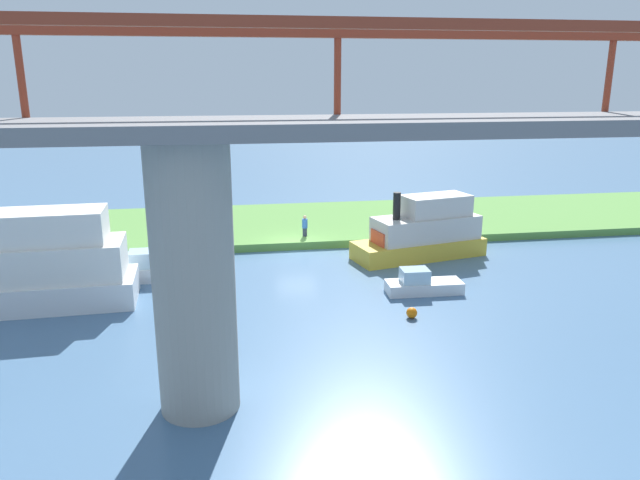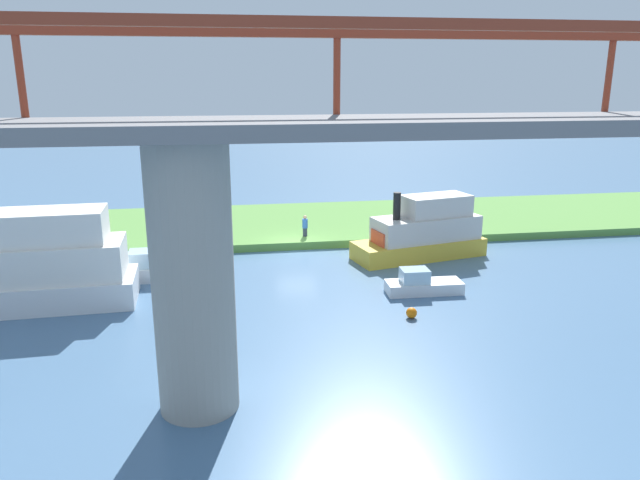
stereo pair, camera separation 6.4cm
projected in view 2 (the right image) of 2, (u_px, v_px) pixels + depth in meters
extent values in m
plane|color=#4C7093|center=(296.00, 250.00, 37.94)|extent=(160.00, 160.00, 0.00)
cube|color=#5B9342|center=(286.00, 224.00, 43.58)|extent=(80.00, 12.00, 0.50)
cylinder|color=#9E998E|center=(193.00, 280.00, 18.91)|extent=(2.60, 2.60, 8.92)
cube|color=slate|center=(184.00, 129.00, 17.66)|extent=(69.28, 4.00, 0.50)
cube|color=maroon|center=(182.00, 32.00, 18.81)|extent=(69.28, 0.30, 0.30)
cube|color=maroon|center=(172.00, 20.00, 15.00)|extent=(69.28, 0.30, 0.30)
cylinder|color=maroon|center=(609.00, 75.00, 21.41)|extent=(0.24, 0.24, 2.60)
cylinder|color=maroon|center=(337.00, 74.00, 19.91)|extent=(0.24, 0.24, 2.60)
cylinder|color=maroon|center=(20.00, 74.00, 18.40)|extent=(0.24, 0.24, 2.60)
cylinder|color=#2D334C|center=(305.00, 232.00, 39.28)|extent=(0.29, 0.29, 0.55)
cylinder|color=blue|center=(305.00, 223.00, 39.13)|extent=(0.37, 0.37, 0.60)
sphere|color=tan|center=(305.00, 217.00, 39.01)|extent=(0.24, 0.24, 0.24)
cylinder|color=brown|center=(391.00, 226.00, 40.05)|extent=(0.20, 0.20, 0.99)
cube|color=white|center=(28.00, 293.00, 28.59)|extent=(10.10, 3.76, 1.33)
cube|color=white|center=(36.00, 261.00, 28.28)|extent=(8.10, 3.34, 1.77)
cube|color=white|center=(50.00, 226.00, 27.99)|extent=(5.09, 2.74, 1.55)
cube|color=gold|center=(419.00, 249.00, 36.39)|extent=(8.43, 4.41, 1.07)
cube|color=beige|center=(426.00, 228.00, 36.22)|extent=(6.81, 3.79, 1.43)
cube|color=beige|center=(436.00, 205.00, 36.09)|extent=(4.37, 2.88, 1.25)
cylinder|color=black|center=(397.00, 206.00, 35.07)|extent=(0.45, 0.45, 1.61)
cube|color=#D84C2D|center=(388.00, 237.00, 35.37)|extent=(1.75, 1.89, 0.80)
cube|color=white|center=(159.00, 272.00, 32.59)|extent=(4.80, 1.73, 0.75)
cube|color=silver|center=(145.00, 258.00, 32.27)|extent=(1.73, 1.37, 0.85)
cube|color=white|center=(424.00, 287.00, 30.47)|extent=(3.88, 1.48, 0.60)
cube|color=silver|center=(415.00, 276.00, 30.24)|extent=(1.42, 1.13, 0.68)
sphere|color=orange|center=(412.00, 313.00, 27.29)|extent=(0.50, 0.50, 0.50)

